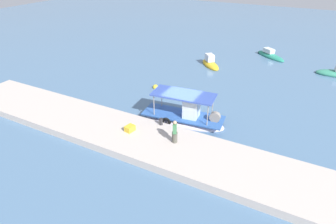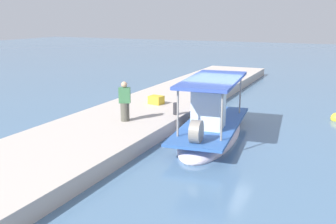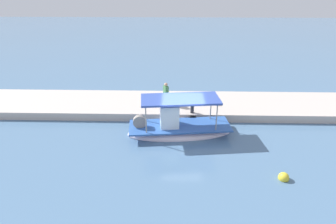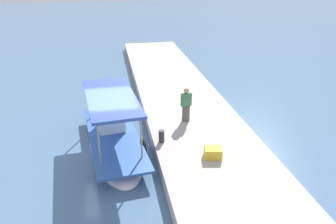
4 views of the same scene
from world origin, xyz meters
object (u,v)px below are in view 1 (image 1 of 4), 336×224
cargo_crate (130,128)px  moored_boat_mid (210,64)px  moored_boat_far (270,56)px  mooring_bollard (161,122)px  marker_buoy (155,87)px  fisherman_near_bollard (175,133)px  main_fishing_boat (184,117)px

cargo_crate → moored_boat_mid: bearing=90.2°
cargo_crate → moored_boat_far: size_ratio=0.15×
mooring_bollard → marker_buoy: mooring_bollard is taller
fisherman_near_bollard → mooring_bollard: size_ratio=3.12×
cargo_crate → marker_buoy: cargo_crate is taller
marker_buoy → moored_boat_mid: (2.52, 8.45, 0.13)m
fisherman_near_bollard → moored_boat_far: 22.89m
cargo_crate → moored_boat_far: moored_boat_far is taller
marker_buoy → moored_boat_mid: moored_boat_mid is taller
fisherman_near_bollard → moored_boat_mid: 16.67m
marker_buoy → moored_boat_mid: bearing=73.4°
fisherman_near_bollard → cargo_crate: (-3.38, -0.27, -0.54)m
mooring_bollard → moored_boat_mid: moored_boat_mid is taller
marker_buoy → moored_boat_far: bearing=61.3°
fisherman_near_bollard → mooring_bollard: fisherman_near_bollard is taller
fisherman_near_bollard → main_fishing_boat: bearing=104.2°
cargo_crate → fisherman_near_bollard: bearing=4.6°
main_fishing_boat → moored_boat_mid: 13.12m
main_fishing_boat → moored_boat_mid: main_fishing_boat is taller
cargo_crate → moored_boat_mid: size_ratio=0.18×
moored_boat_mid → moored_boat_far: bearing=49.0°
mooring_bollard → moored_boat_far: (4.02, 21.30, -0.64)m
main_fishing_boat → moored_boat_mid: size_ratio=1.86×
main_fishing_boat → fisherman_near_bollard: 3.62m
main_fishing_boat → moored_boat_far: 19.59m
fisherman_near_bollard → cargo_crate: 3.43m
mooring_bollard → moored_boat_mid: (-1.62, 14.81, -0.58)m
mooring_bollard → moored_boat_mid: size_ratio=0.15×
fisherman_near_bollard → moored_boat_far: (2.20, 22.76, -1.12)m
moored_boat_far → mooring_bollard: bearing=-100.7°
fisherman_near_bollard → cargo_crate: fisherman_near_bollard is taller
main_fishing_boat → fisherman_near_bollard: size_ratio=4.10×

